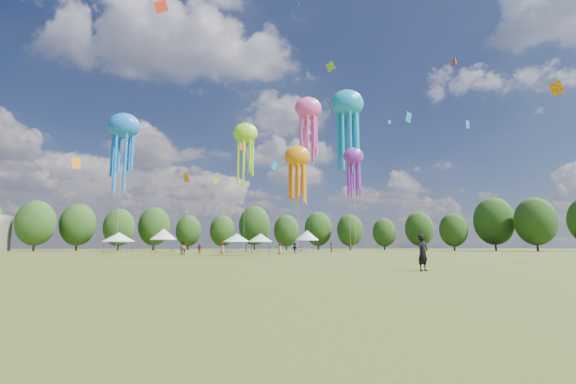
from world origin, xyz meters
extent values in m
plane|color=#384416|center=(0.00, 0.00, 0.00)|extent=(300.00, 300.00, 0.00)
imported|color=black|center=(7.13, -1.05, 0.88)|extent=(0.76, 0.66, 1.76)
imported|color=gray|center=(-8.46, 33.96, 0.83)|extent=(1.02, 1.01, 1.66)
imported|color=gray|center=(-3.46, 43.96, 0.87)|extent=(0.83, 1.00, 1.75)
imported|color=gray|center=(15.91, 49.80, 0.85)|extent=(0.82, 0.95, 1.71)
imported|color=gray|center=(8.25, 44.06, 0.81)|extent=(1.14, 0.77, 1.63)
imported|color=gray|center=(-7.02, 43.40, 0.76)|extent=(0.95, 0.53, 1.52)
imported|color=gray|center=(6.29, 47.85, 0.78)|extent=(1.47, 0.53, 1.57)
imported|color=gray|center=(-8.87, 39.00, 0.87)|extent=(0.74, 0.74, 1.73)
imported|color=gray|center=(4.76, 35.89, 0.79)|extent=(0.59, 0.83, 1.58)
cylinder|color=#47474C|center=(-23.48, 50.59, 0.93)|extent=(0.08, 0.08, 1.86)
cylinder|color=#47474C|center=(-23.48, 54.37, 0.93)|extent=(0.08, 0.08, 1.86)
cylinder|color=#47474C|center=(-19.70, 50.59, 0.93)|extent=(0.08, 0.08, 1.86)
cylinder|color=#47474C|center=(-19.70, 54.37, 0.93)|extent=(0.08, 0.08, 1.86)
cube|color=white|center=(-21.59, 52.48, 1.91)|extent=(4.18, 4.18, 0.10)
cone|color=white|center=(-21.59, 52.48, 2.76)|extent=(5.43, 5.43, 1.60)
cylinder|color=#47474C|center=(-15.61, 50.93, 1.12)|extent=(0.08, 0.08, 2.25)
cylinder|color=#47474C|center=(-15.61, 54.06, 1.12)|extent=(0.08, 0.08, 2.25)
cylinder|color=#47474C|center=(-12.48, 50.93, 1.12)|extent=(0.08, 0.08, 2.25)
cylinder|color=#47474C|center=(-12.48, 54.06, 1.12)|extent=(0.08, 0.08, 2.25)
cube|color=white|center=(-14.04, 52.49, 2.30)|extent=(3.53, 3.53, 0.10)
cone|color=white|center=(-14.04, 52.49, 3.31)|extent=(4.59, 4.59, 1.92)
cylinder|color=#47474C|center=(-2.92, 56.85, 0.96)|extent=(0.08, 0.08, 1.91)
cylinder|color=#47474C|center=(-2.92, 60.61, 0.96)|extent=(0.08, 0.08, 1.91)
cylinder|color=#47474C|center=(0.84, 56.85, 0.96)|extent=(0.08, 0.08, 1.91)
cylinder|color=#47474C|center=(0.84, 60.61, 0.96)|extent=(0.08, 0.08, 1.91)
cube|color=white|center=(-1.04, 58.73, 1.96)|extent=(4.16, 4.16, 0.10)
cone|color=white|center=(-1.04, 58.73, 2.83)|extent=(5.41, 5.41, 1.64)
cylinder|color=#47474C|center=(1.82, 54.48, 0.94)|extent=(0.08, 0.08, 1.89)
cylinder|color=#47474C|center=(1.82, 57.84, 0.94)|extent=(0.08, 0.08, 1.89)
cylinder|color=#47474C|center=(5.19, 54.48, 0.94)|extent=(0.08, 0.08, 1.89)
cylinder|color=#47474C|center=(5.19, 57.84, 0.94)|extent=(0.08, 0.08, 1.89)
cube|color=white|center=(3.51, 56.16, 1.94)|extent=(3.77, 3.77, 0.10)
cone|color=white|center=(3.51, 56.16, 2.80)|extent=(4.90, 4.90, 1.62)
cylinder|color=#47474C|center=(11.30, 55.55, 1.13)|extent=(0.08, 0.08, 2.26)
cylinder|color=#47474C|center=(11.30, 58.82, 1.13)|extent=(0.08, 0.08, 2.26)
cylinder|color=#47474C|center=(14.58, 55.55, 1.13)|extent=(0.08, 0.08, 2.26)
cylinder|color=#47474C|center=(14.58, 58.82, 1.13)|extent=(0.08, 0.08, 2.26)
cube|color=white|center=(12.94, 57.18, 2.31)|extent=(3.68, 3.68, 0.10)
cone|color=white|center=(12.94, 57.18, 3.33)|extent=(4.78, 4.78, 1.94)
ellipsoid|color=#A2EB26|center=(-0.39, 34.68, 17.16)|extent=(3.49, 2.44, 2.96)
cylinder|color=beige|center=(-0.39, 34.68, 8.58)|extent=(0.03, 0.03, 17.16)
ellipsoid|color=#FF4BAE|center=(10.47, 43.02, 24.52)|extent=(4.59, 3.21, 3.90)
cylinder|color=beige|center=(10.47, 43.02, 12.26)|extent=(0.03, 0.03, 24.52)
ellipsoid|color=purple|center=(16.97, 39.03, 15.39)|extent=(3.27, 2.29, 2.78)
cylinder|color=beige|center=(16.97, 39.03, 7.69)|extent=(0.03, 0.03, 15.39)
ellipsoid|color=blue|center=(-20.23, 46.47, 21.06)|extent=(5.12, 3.59, 4.35)
cylinder|color=beige|center=(-20.23, 46.47, 10.53)|extent=(0.03, 0.03, 21.06)
ellipsoid|color=orange|center=(5.46, 25.05, 11.71)|extent=(3.06, 2.14, 2.60)
cylinder|color=beige|center=(5.46, 25.05, 5.85)|extent=(0.03, 0.03, 11.71)
ellipsoid|color=#1692C3|center=(19.09, 48.26, 27.85)|extent=(6.20, 4.34, 5.27)
cylinder|color=beige|center=(19.09, 48.26, 13.92)|extent=(0.03, 0.03, 27.85)
cube|color=blue|center=(7.95, 38.42, 40.36)|extent=(0.31, 0.76, 0.91)
cube|color=#1692C3|center=(7.33, 66.53, 19.34)|extent=(1.95, 0.92, 2.34)
cube|color=#FF4BAE|center=(29.91, 54.15, 26.67)|extent=(0.57, 0.09, 0.74)
cube|color=#F93616|center=(-0.64, 37.73, 16.04)|extent=(1.03, 0.52, 1.28)
cube|color=orange|center=(34.52, 18.25, 19.12)|extent=(1.33, 1.11, 1.63)
cube|color=#1692C3|center=(35.12, 35.95, 20.54)|extent=(0.88, 0.58, 1.28)
cube|color=#F93616|center=(-13.32, 36.96, 37.07)|extent=(2.44, 0.87, 2.80)
cube|color=orange|center=(-12.19, 66.95, 16.08)|extent=(1.70, 1.47, 2.04)
cube|color=#A2EB26|center=(18.07, 56.30, 39.08)|extent=(1.60, 1.58, 2.50)
cube|color=#1692C3|center=(34.28, 54.35, 27.97)|extent=(1.78, 0.97, 2.24)
cube|color=purple|center=(14.77, 64.18, 27.12)|extent=(1.38, 1.13, 1.61)
cube|color=#F93616|center=(26.90, 25.82, 25.51)|extent=(0.10, 0.83, 1.00)
cube|color=orange|center=(-31.76, 58.22, 16.86)|extent=(1.45, 1.34, 2.36)
cube|color=yellow|center=(-5.17, 54.13, 13.42)|extent=(0.96, 0.78, 1.18)
cylinder|color=#38281C|center=(-47.17, 78.19, 1.68)|extent=(0.44, 0.44, 3.36)
ellipsoid|color=#244316|center=(-47.17, 78.19, 6.51)|extent=(8.40, 8.40, 10.51)
cylinder|color=#38281C|center=(-40.68, 85.49, 1.71)|extent=(0.44, 0.44, 3.41)
ellipsoid|color=#244316|center=(-40.68, 85.49, 6.61)|extent=(8.53, 8.53, 10.66)
cylinder|color=#38281C|center=(-30.60, 85.02, 1.53)|extent=(0.44, 0.44, 3.07)
ellipsoid|color=#244316|center=(-30.60, 85.02, 5.94)|extent=(7.66, 7.66, 9.58)
cylinder|color=#38281C|center=(-23.51, 93.33, 1.72)|extent=(0.44, 0.44, 3.43)
ellipsoid|color=#244316|center=(-23.51, 93.33, 6.65)|extent=(8.58, 8.58, 10.73)
cylinder|color=#38281C|center=(-14.76, 98.96, 1.47)|extent=(0.44, 0.44, 2.95)
ellipsoid|color=#244316|center=(-14.76, 98.96, 5.71)|extent=(7.37, 7.37, 9.21)
cylinder|color=#38281C|center=(-4.70, 95.06, 1.45)|extent=(0.44, 0.44, 2.89)
ellipsoid|color=#244316|center=(-4.70, 95.06, 5.61)|extent=(7.23, 7.23, 9.04)
cylinder|color=#38281C|center=(4.91, 99.49, 1.92)|extent=(0.44, 0.44, 3.84)
ellipsoid|color=#244316|center=(4.91, 99.49, 7.44)|extent=(9.60, 9.60, 11.99)
cylinder|color=#38281C|center=(13.19, 88.44, 1.42)|extent=(0.44, 0.44, 2.84)
ellipsoid|color=#244316|center=(13.19, 88.44, 5.51)|extent=(7.11, 7.11, 8.89)
cylinder|color=#38281C|center=(22.93, 91.04, 1.58)|extent=(0.44, 0.44, 3.16)
ellipsoid|color=#244316|center=(22.93, 91.04, 6.13)|extent=(7.91, 7.91, 9.88)
cylinder|color=#38281C|center=(30.69, 85.29, 1.44)|extent=(0.44, 0.44, 2.88)
ellipsoid|color=#244316|center=(30.69, 85.29, 5.59)|extent=(7.21, 7.21, 9.01)
cylinder|color=#38281C|center=(41.52, 87.24, 1.31)|extent=(0.44, 0.44, 2.63)
ellipsoid|color=#244316|center=(41.52, 87.24, 5.09)|extent=(6.57, 6.57, 8.22)
cylinder|color=#38281C|center=(50.52, 83.73, 1.56)|extent=(0.44, 0.44, 3.13)
ellipsoid|color=#244316|center=(50.52, 83.73, 6.06)|extent=(7.81, 7.81, 9.77)
cylinder|color=#38281C|center=(53.64, 71.81, 1.36)|extent=(0.44, 0.44, 2.72)
ellipsoid|color=#244316|center=(53.64, 71.81, 5.27)|extent=(6.80, 6.80, 8.50)
cylinder|color=#38281C|center=(62.96, 68.92, 1.90)|extent=(0.44, 0.44, 3.81)
ellipsoid|color=#244316|center=(62.96, 68.92, 7.38)|extent=(9.52, 9.52, 11.90)
cylinder|color=#38281C|center=(66.57, 59.80, 1.76)|extent=(0.44, 0.44, 3.51)
ellipsoid|color=#244316|center=(66.57, 59.80, 6.80)|extent=(8.78, 8.78, 10.97)
camera|label=1|loc=(-2.10, -18.76, 1.20)|focal=23.97mm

